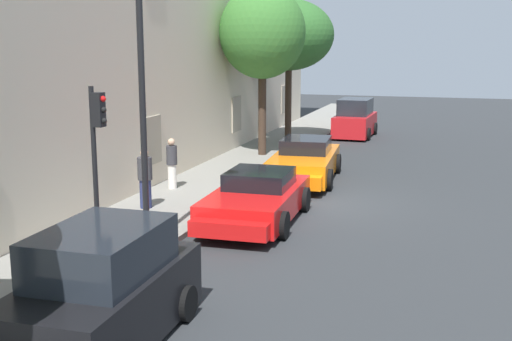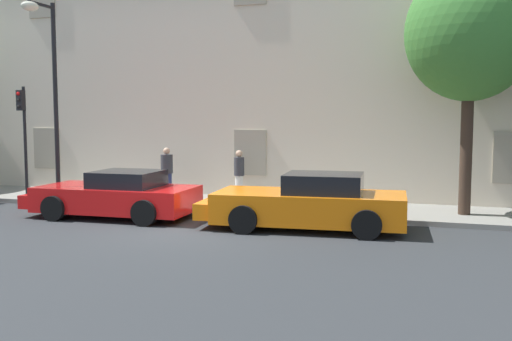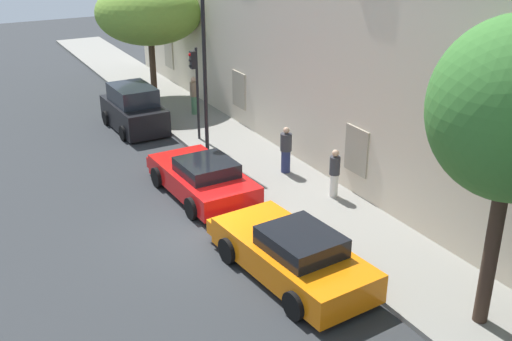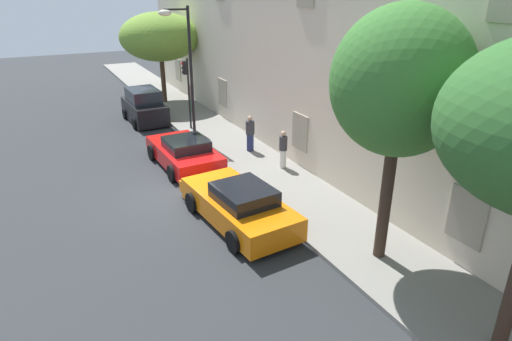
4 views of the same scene
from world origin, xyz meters
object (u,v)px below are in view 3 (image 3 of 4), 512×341
object	(u,v)px
pedestrian_strolling	(286,150)
pedestrian_bystander	(334,173)
tree_near_kerb	(149,12)
hatchback_distant	(134,110)
street_lamp	(193,41)
sportscar_red_lead	(200,176)
sportscar_yellow_flank	(288,252)
traffic_light	(195,78)
pedestrian_admiring	(194,95)

from	to	relation	value
pedestrian_strolling	pedestrian_bystander	distance (m)	2.43
pedestrian_strolling	tree_near_kerb	bearing A→B (deg)	-175.59
tree_near_kerb	pedestrian_strolling	bearing A→B (deg)	4.41
hatchback_distant	street_lamp	size ratio (longest dim) A/B	0.61
pedestrian_bystander	tree_near_kerb	bearing A→B (deg)	-175.05
sportscar_red_lead	sportscar_yellow_flank	size ratio (longest dim) A/B	0.91
hatchback_distant	sportscar_red_lead	bearing A→B (deg)	-1.30
sportscar_yellow_flank	pedestrian_bystander	bearing A→B (deg)	130.04
hatchback_distant	pedestrian_bystander	bearing A→B (deg)	18.92
hatchback_distant	street_lamp	xyz separation A→B (m)	(4.20, 1.02, 3.51)
sportscar_red_lead	traffic_light	bearing A→B (deg)	157.59
sportscar_red_lead	street_lamp	distance (m)	4.92
hatchback_distant	pedestrian_admiring	size ratio (longest dim) A/B	2.24
tree_near_kerb	pedestrian_bystander	world-z (taller)	tree_near_kerb
hatchback_distant	pedestrian_strolling	size ratio (longest dim) A/B	2.31
sportscar_red_lead	pedestrian_bystander	world-z (taller)	pedestrian_bystander
tree_near_kerb	pedestrian_bystander	xyz separation A→B (m)	(13.19, 1.14, -3.24)
street_lamp	pedestrian_admiring	xyz separation A→B (m)	(-4.48, 1.83, -3.34)
sportscar_yellow_flank	pedestrian_strolling	xyz separation A→B (m)	(-5.34, 3.18, 0.34)
pedestrian_bystander	sportscar_yellow_flank	bearing A→B (deg)	-49.96
sportscar_red_lead	pedestrian_strolling	xyz separation A→B (m)	(0.10, 3.16, 0.37)
tree_near_kerb	street_lamp	bearing A→B (deg)	-8.46
tree_near_kerb	pedestrian_admiring	world-z (taller)	tree_near_kerb
pedestrian_bystander	street_lamp	bearing A→B (deg)	-157.18
hatchback_distant	tree_near_kerb	world-z (taller)	tree_near_kerb
tree_near_kerb	traffic_light	distance (m)	6.48
traffic_light	pedestrian_strolling	distance (m)	4.99
pedestrian_admiring	pedestrian_bystander	xyz separation A→B (m)	(9.94, 0.47, -0.06)
pedestrian_bystander	pedestrian_admiring	bearing A→B (deg)	-177.31
street_lamp	pedestrian_bystander	xyz separation A→B (m)	(5.45, 2.29, -3.40)
sportscar_yellow_flank	tree_near_kerb	distance (m)	16.68
sportscar_red_lead	pedestrian_strolling	distance (m)	3.18
tree_near_kerb	street_lamp	xyz separation A→B (m)	(7.74, -1.15, 0.15)
pedestrian_admiring	sportscar_red_lead	bearing A→B (deg)	-22.01
pedestrian_admiring	traffic_light	bearing A→B (deg)	-21.42
sportscar_red_lead	pedestrian_admiring	distance (m)	8.03
sportscar_yellow_flank	tree_near_kerb	xyz separation A→B (m)	(-16.12, 2.34, 3.57)
pedestrian_admiring	tree_near_kerb	bearing A→B (deg)	-168.27
sportscar_red_lead	pedestrian_admiring	size ratio (longest dim) A/B	2.83
sportscar_yellow_flank	pedestrian_bystander	world-z (taller)	pedestrian_bystander
hatchback_distant	street_lamp	bearing A→B (deg)	13.58
sportscar_yellow_flank	pedestrian_bystander	xyz separation A→B (m)	(-2.93, 3.49, 0.33)
pedestrian_admiring	pedestrian_strolling	distance (m)	7.53
sportscar_yellow_flank	pedestrian_strolling	world-z (taller)	pedestrian_strolling
pedestrian_admiring	pedestrian_bystander	bearing A→B (deg)	2.69
sportscar_yellow_flank	traffic_light	size ratio (longest dim) A/B	1.44
hatchback_distant	tree_near_kerb	size ratio (longest dim) A/B	0.68
sportscar_red_lead	hatchback_distant	xyz separation A→B (m)	(-7.15, 0.16, 0.25)
pedestrian_admiring	pedestrian_bystander	size ratio (longest dim) A/B	1.07
sportscar_yellow_flank	traffic_light	bearing A→B (deg)	169.42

